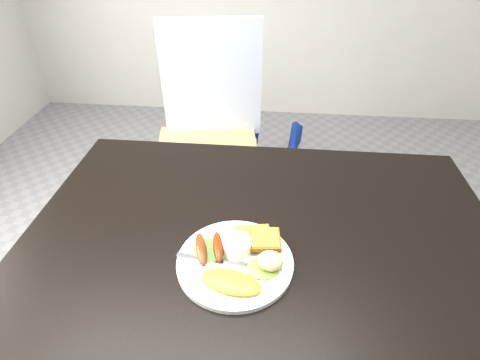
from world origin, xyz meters
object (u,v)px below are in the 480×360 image
(plate, at_px, (235,262))
(dining_table, at_px, (262,233))
(dining_chair, at_px, (207,155))
(person, at_px, (255,96))

(plate, bearing_deg, dining_table, 65.45)
(dining_chair, distance_m, person, 0.39)
(dining_table, bearing_deg, person, 94.97)
(dining_table, bearing_deg, dining_chair, 110.05)
(plate, bearing_deg, person, 90.68)
(dining_chair, relative_size, person, 0.31)
(person, bearing_deg, plate, 97.38)
(dining_table, distance_m, person, 0.79)
(dining_table, xyz_separation_m, plate, (-0.06, -0.13, 0.03))
(dining_chair, xyz_separation_m, person, (0.22, -0.01, 0.32))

